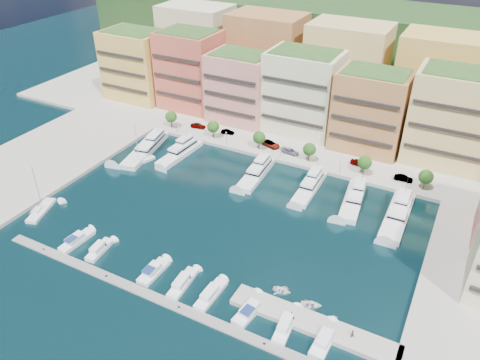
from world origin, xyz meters
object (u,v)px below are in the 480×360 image
at_px(tree_5, 426,177).
at_px(car_2, 271,144).
at_px(yacht_4, 310,186).
at_px(cruiser_4, 153,272).
at_px(tree_1, 213,127).
at_px(cruiser_6, 211,295).
at_px(tender_1, 285,288).
at_px(sailboat_0, 41,211).
at_px(yacht_6, 398,213).
at_px(sailboat_2, 139,162).
at_px(tree_0, 171,117).
at_px(yacht_5, 354,198).
at_px(tree_2, 259,138).
at_px(cruiser_9, 324,340).
at_px(lamppost_3, 340,164).
at_px(cruiser_7, 250,310).
at_px(tender_0, 282,291).
at_px(yacht_0, 147,147).
at_px(lamppost_1, 226,136).
at_px(car_3, 290,151).
at_px(cruiser_2, 99,250).
at_px(cruiser_5, 183,283).
at_px(lamppost_2, 280,149).
at_px(tender_3, 333,317).
at_px(tender_2, 311,305).
at_px(tree_4, 365,162).
at_px(car_0, 198,126).
at_px(cruiser_1, 77,241).
at_px(cruiser_8, 286,325).
at_px(tree_3, 309,149).
at_px(car_4, 359,163).
at_px(car_1, 228,132).
at_px(lamppost_4, 408,180).
at_px(person_1, 352,334).
at_px(yacht_1, 181,152).
at_px(person_0, 292,314).
at_px(yacht_3, 257,172).

bearing_deg(tree_5, car_2, 176.24).
xyz_separation_m(yacht_4, cruiser_4, (-17.33, -45.48, -0.52)).
height_order(tree_1, cruiser_6, tree_1).
bearing_deg(tender_1, sailboat_0, 94.22).
xyz_separation_m(yacht_6, sailboat_2, (-72.45, -8.61, -0.90)).
relative_size(tree_0, yacht_5, 0.30).
xyz_separation_m(tree_0, sailboat_2, (4.11, -22.81, -4.43)).
relative_size(tree_2, cruiser_9, 0.67).
bearing_deg(sailboat_0, lamppost_3, 40.49).
relative_size(cruiser_7, tender_0, 2.36).
height_order(yacht_0, sailboat_2, sailboat_2).
bearing_deg(lamppost_1, car_3, 11.13).
bearing_deg(tender_0, cruiser_6, 117.34).
distance_m(cruiser_2, car_3, 63.03).
bearing_deg(cruiser_5, lamppost_2, 93.28).
bearing_deg(yacht_6, yacht_4, 176.13).
distance_m(cruiser_7, tender_0, 8.31).
relative_size(tender_3, tender_2, 0.37).
bearing_deg(car_2, tree_4, -78.28).
bearing_deg(car_0, tender_1, -142.55).
relative_size(cruiser_1, car_3, 1.65).
height_order(tree_5, yacht_4, tree_5).
relative_size(tree_0, car_2, 0.93).
xyz_separation_m(cruiser_8, car_2, (-31.20, 61.09, 1.30)).
xyz_separation_m(cruiser_7, tender_1, (3.50, 8.82, -0.19)).
xyz_separation_m(tree_3, tree_5, (32.00, 0.00, 0.00)).
xyz_separation_m(yacht_4, sailboat_2, (-49.19, -10.18, -0.78)).
xyz_separation_m(cruiser_7, car_4, (3.22, 62.35, 1.29)).
bearing_deg(tree_4, tree_5, 0.00).
relative_size(tree_1, sailboat_2, 0.43).
bearing_deg(lamppost_1, car_0, 157.14).
bearing_deg(lamppost_1, car_4, 9.35).
xyz_separation_m(tree_4, lamppost_1, (-42.00, -2.30, -0.92)).
relative_size(yacht_0, cruiser_4, 2.98).
bearing_deg(sailboat_0, yacht_4, 36.49).
xyz_separation_m(cruiser_6, car_1, (-31.11, 62.41, 1.15)).
height_order(lamppost_4, tender_1, lamppost_4).
relative_size(lamppost_1, tender_0, 1.13).
height_order(lamppost_3, person_1, lamppost_3).
relative_size(lamppost_3, yacht_6, 0.20).
xyz_separation_m(yacht_1, yacht_5, (52.90, -0.07, 0.12)).
distance_m(tender_2, car_4, 55.84).
distance_m(lamppost_3, tender_1, 47.28).
bearing_deg(tree_0, yacht_4, -13.33).
distance_m(cruiser_7, person_0, 8.00).
bearing_deg(tree_1, car_3, 3.47).
bearing_deg(yacht_3, cruiser_7, -65.43).
distance_m(tree_4, cruiser_1, 76.44).
relative_size(sailboat_2, sailboat_0, 1.00).
height_order(lamppost_3, person_0, lamppost_3).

